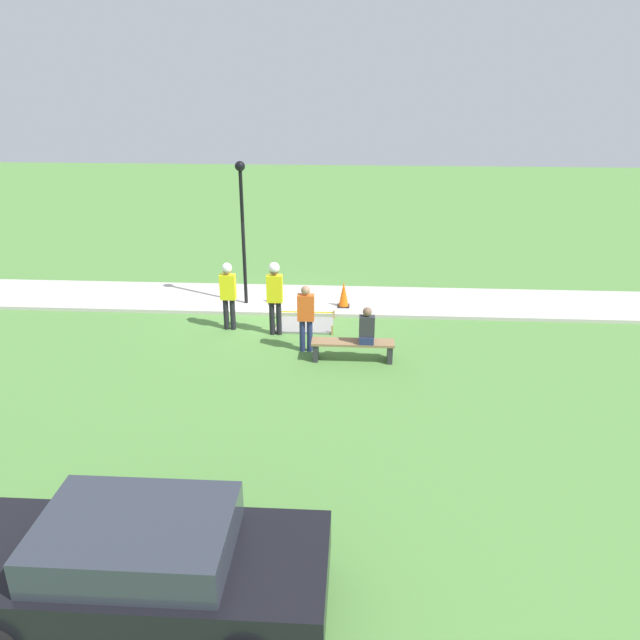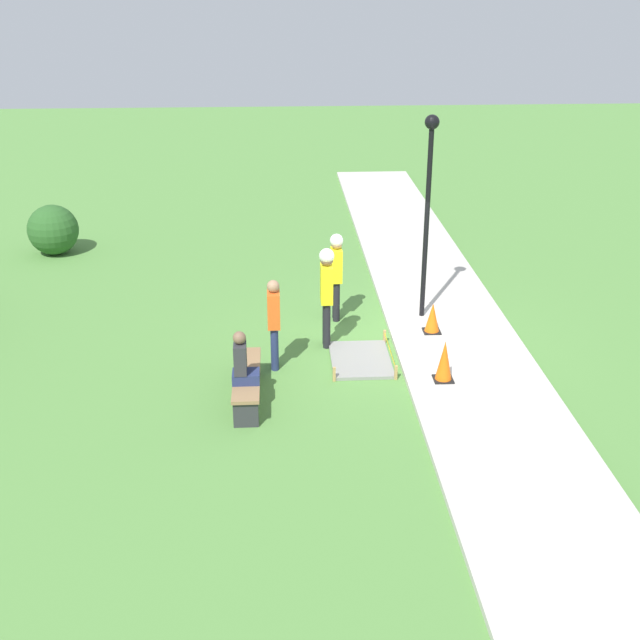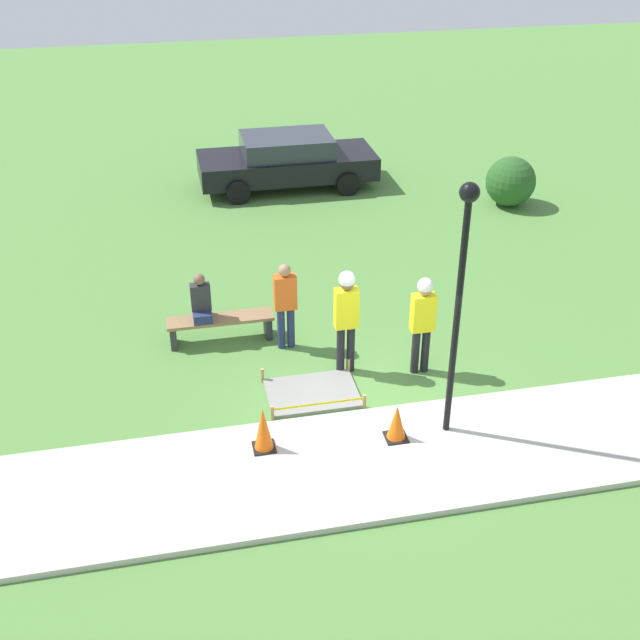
% 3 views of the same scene
% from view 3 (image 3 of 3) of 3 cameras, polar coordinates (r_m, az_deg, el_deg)
% --- Properties ---
extents(ground_plane, '(60.00, 60.00, 0.00)m').
position_cam_3_polar(ground_plane, '(13.14, 3.65, -6.63)').
color(ground_plane, '#51843D').
extents(sidewalk, '(28.00, 2.46, 0.10)m').
position_cam_3_polar(sidewalk, '(12.20, 5.18, -9.84)').
color(sidewalk, '#BCB7AD').
rests_on(sidewalk, ground_plane).
extents(wet_concrete_patch, '(1.57, 1.14, 0.27)m').
position_cam_3_polar(wet_concrete_patch, '(13.51, -0.56, -5.21)').
color(wet_concrete_patch, gray).
rests_on(wet_concrete_patch, ground_plane).
extents(traffic_cone_near_patch, '(0.34, 0.34, 0.74)m').
position_cam_3_polar(traffic_cone_near_patch, '(12.07, -4.05, -7.73)').
color(traffic_cone_near_patch, black).
rests_on(traffic_cone_near_patch, sidewalk).
extents(traffic_cone_far_patch, '(0.34, 0.34, 0.60)m').
position_cam_3_polar(traffic_cone_far_patch, '(12.33, 5.48, -7.26)').
color(traffic_cone_far_patch, black).
rests_on(traffic_cone_far_patch, sidewalk).
extents(park_bench, '(1.95, 0.44, 0.49)m').
position_cam_3_polar(park_bench, '(14.90, -7.09, -0.28)').
color(park_bench, '#2D2D33').
rests_on(park_bench, ground_plane).
extents(person_seated_on_bench, '(0.36, 0.44, 0.89)m').
position_cam_3_polar(person_seated_on_bench, '(14.68, -8.45, 1.32)').
color(person_seated_on_bench, navy).
rests_on(person_seated_on_bench, park_bench).
extents(worker_supervisor, '(0.40, 0.26, 1.83)m').
position_cam_3_polar(worker_supervisor, '(13.63, 7.33, 0.22)').
color(worker_supervisor, black).
rests_on(worker_supervisor, ground_plane).
extents(worker_assistant, '(0.40, 0.28, 1.95)m').
position_cam_3_polar(worker_assistant, '(13.49, 1.88, 0.59)').
color(worker_assistant, black).
rests_on(worker_assistant, ground_plane).
extents(bystander_in_orange_shirt, '(0.40, 0.22, 1.69)m').
position_cam_3_polar(bystander_in_orange_shirt, '(14.30, -2.48, 1.33)').
color(bystander_in_orange_shirt, navy).
rests_on(bystander_in_orange_shirt, ground_plane).
extents(lamppost_near, '(0.28, 0.28, 4.06)m').
position_cam_3_polar(lamppost_near, '(11.37, 9.99, 2.92)').
color(lamppost_near, black).
rests_on(lamppost_near, sidewalk).
extents(parked_car_black, '(4.70, 2.13, 1.41)m').
position_cam_3_polar(parked_car_black, '(21.85, -2.36, 11.28)').
color(parked_car_black, black).
rests_on(parked_car_black, ground_plane).
extents(shrub_rounded_near, '(1.26, 1.26, 1.26)m').
position_cam_3_polar(shrub_rounded_near, '(21.18, 13.40, 9.56)').
color(shrub_rounded_near, '#285623').
rests_on(shrub_rounded_near, ground_plane).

